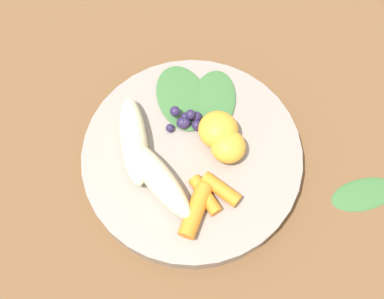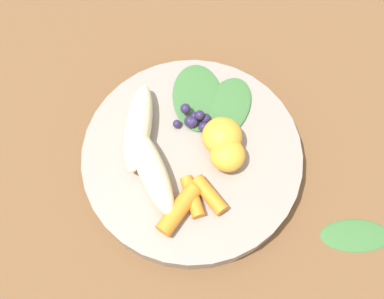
% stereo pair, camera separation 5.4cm
% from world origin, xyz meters
% --- Properties ---
extents(ground_plane, '(2.40, 2.40, 0.00)m').
position_xyz_m(ground_plane, '(0.00, 0.00, 0.00)').
color(ground_plane, brown).
extents(bowl, '(0.27, 0.27, 0.03)m').
position_xyz_m(bowl, '(0.00, 0.00, 0.01)').
color(bowl, gray).
rests_on(bowl, ground_plane).
extents(banana_peeled_left, '(0.12, 0.09, 0.03)m').
position_xyz_m(banana_peeled_left, '(-0.02, -0.05, 0.05)').
color(banana_peeled_left, beige).
rests_on(banana_peeled_left, bowl).
extents(banana_peeled_right, '(0.09, 0.12, 0.03)m').
position_xyz_m(banana_peeled_right, '(-0.07, -0.02, 0.05)').
color(banana_peeled_right, beige).
rests_on(banana_peeled_right, bowl).
extents(orange_segment_near, '(0.05, 0.05, 0.04)m').
position_xyz_m(orange_segment_near, '(0.02, 0.03, 0.05)').
color(orange_segment_near, '#F4A833').
rests_on(orange_segment_near, bowl).
extents(orange_segment_far, '(0.04, 0.04, 0.03)m').
position_xyz_m(orange_segment_far, '(0.04, 0.02, 0.04)').
color(orange_segment_far, '#F4A833').
rests_on(orange_segment_far, bowl).
extents(carrot_front, '(0.02, 0.06, 0.02)m').
position_xyz_m(carrot_front, '(0.03, -0.07, 0.04)').
color(carrot_front, orange).
rests_on(carrot_front, bowl).
extents(carrot_mid_left, '(0.05, 0.04, 0.02)m').
position_xyz_m(carrot_mid_left, '(0.03, -0.05, 0.04)').
color(carrot_mid_left, orange).
rests_on(carrot_mid_left, bowl).
extents(carrot_mid_right, '(0.05, 0.03, 0.02)m').
position_xyz_m(carrot_mid_right, '(0.05, -0.03, 0.04)').
color(carrot_mid_right, orange).
rests_on(carrot_mid_right, bowl).
extents(blueberry_pile, '(0.04, 0.04, 0.02)m').
position_xyz_m(blueberry_pile, '(-0.02, 0.03, 0.04)').
color(blueberry_pile, '#2D234C').
rests_on(blueberry_pile, bowl).
extents(kale_leaf_left, '(0.07, 0.10, 0.01)m').
position_xyz_m(kale_leaf_left, '(-0.00, 0.08, 0.03)').
color(kale_leaf_left, '#3D7038').
rests_on(kale_leaf_left, bowl).
extents(kale_leaf_right, '(0.11, 0.12, 0.01)m').
position_xyz_m(kale_leaf_right, '(-0.04, 0.07, 0.03)').
color(kale_leaf_right, '#3D7038').
rests_on(kale_leaf_right, bowl).
extents(kale_leaf_stray, '(0.09, 0.08, 0.01)m').
position_xyz_m(kale_leaf_stray, '(0.21, 0.04, 0.00)').
color(kale_leaf_stray, '#3D7038').
rests_on(kale_leaf_stray, ground_plane).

